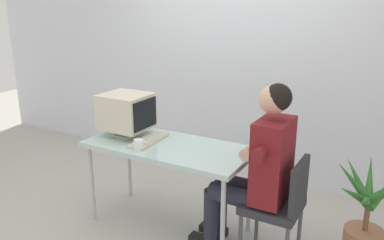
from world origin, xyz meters
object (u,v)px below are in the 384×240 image
(crt_monitor, at_px, (126,112))
(desk_mug, at_px, (139,145))
(keyboard, at_px, (149,140))
(potted_plant, at_px, (366,220))
(office_chair, at_px, (280,202))
(desk, at_px, (168,151))
(person_seated, at_px, (258,165))

(crt_monitor, xyz_separation_m, desk_mug, (0.32, -0.25, -0.17))
(crt_monitor, xyz_separation_m, keyboard, (0.28, -0.07, -0.20))
(crt_monitor, bearing_deg, potted_plant, 7.27)
(crt_monitor, height_order, potted_plant, crt_monitor)
(potted_plant, xyz_separation_m, desk_mug, (-1.68, -0.50, 0.45))
(crt_monitor, distance_m, potted_plant, 2.11)
(office_chair, relative_size, desk_mug, 8.99)
(desk, relative_size, desk_mug, 15.05)
(keyboard, bearing_deg, person_seated, 0.53)
(potted_plant, bearing_deg, person_seated, -157.29)
(potted_plant, bearing_deg, desk, -169.03)
(crt_monitor, relative_size, keyboard, 0.95)
(crt_monitor, relative_size, potted_plant, 0.52)
(crt_monitor, xyz_separation_m, person_seated, (1.25, -0.06, -0.22))
(desk, distance_m, office_chair, 1.00)
(office_chair, bearing_deg, potted_plant, 29.09)
(desk, distance_m, potted_plant, 1.61)
(desk, bearing_deg, desk_mug, -124.89)
(crt_monitor, bearing_deg, office_chair, -2.26)
(desk, height_order, person_seated, person_seated)
(potted_plant, bearing_deg, office_chair, -150.91)
(desk, relative_size, crt_monitor, 3.37)
(crt_monitor, distance_m, desk_mug, 0.44)
(desk_mug, bearing_deg, person_seated, 11.54)
(keyboard, bearing_deg, office_chair, 0.45)
(person_seated, height_order, potted_plant, person_seated)
(keyboard, xyz_separation_m, office_chair, (1.16, 0.01, -0.28))
(keyboard, bearing_deg, desk, 7.03)
(keyboard, bearing_deg, potted_plant, 10.56)
(office_chair, bearing_deg, desk, 179.22)
(office_chair, height_order, person_seated, person_seated)
(desk, xyz_separation_m, desk_mug, (-0.14, -0.20, 0.10))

